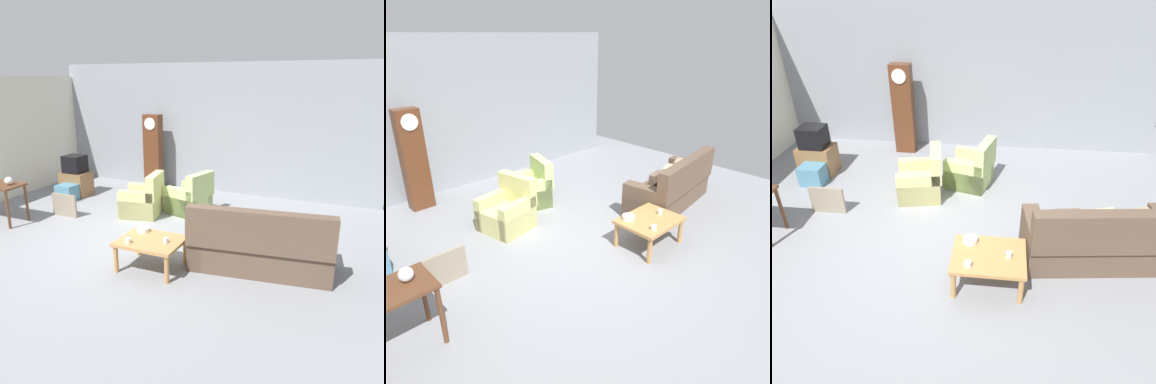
% 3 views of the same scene
% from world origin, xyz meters
% --- Properties ---
extents(ground_plane, '(10.40, 10.40, 0.00)m').
position_xyz_m(ground_plane, '(0.00, 0.00, 0.00)').
color(ground_plane, gray).
extents(garage_door_wall, '(8.40, 0.16, 3.20)m').
position_xyz_m(garage_door_wall, '(0.00, 3.60, 1.60)').
color(garage_door_wall, gray).
rests_on(garage_door_wall, ground_plane).
extents(couch_floral, '(2.19, 1.13, 1.04)m').
position_xyz_m(couch_floral, '(2.32, -0.31, 0.36)').
color(couch_floral, brown).
rests_on(couch_floral, ground_plane).
extents(armchair_olive_near, '(0.92, 0.89, 0.92)m').
position_xyz_m(armchair_olive_near, '(-0.54, 1.17, 0.31)').
color(armchair_olive_near, '#CCC67A').
rests_on(armchair_olive_near, ground_plane).
extents(armchair_olive_far, '(0.96, 0.94, 0.92)m').
position_xyz_m(armchair_olive_far, '(0.33, 1.68, 0.31)').
color(armchair_olive_far, '#BBD37C').
rests_on(armchair_olive_far, ground_plane).
extents(coffee_table_wood, '(0.96, 0.76, 0.47)m').
position_xyz_m(coffee_table_wood, '(0.79, -0.89, 0.40)').
color(coffee_table_wood, '#B27F47').
rests_on(coffee_table_wood, ground_plane).
extents(grandfather_clock, '(0.44, 0.30, 1.95)m').
position_xyz_m(grandfather_clock, '(-1.32, 3.07, 0.98)').
color(grandfather_clock, '#562D19').
rests_on(grandfather_clock, ground_plane).
extents(framed_picture_leaning, '(0.60, 0.05, 0.48)m').
position_xyz_m(framed_picture_leaning, '(-2.04, 0.45, 0.24)').
color(framed_picture_leaning, gray).
rests_on(framed_picture_leaning, ground_plane).
extents(glass_dome_cloche, '(0.16, 0.16, 0.16)m').
position_xyz_m(glass_dome_cloche, '(-2.72, -0.28, 0.88)').
color(glass_dome_cloche, silver).
rests_on(glass_dome_cloche, console_table_dark).
extents(cup_white_porcelain, '(0.09, 0.09, 0.08)m').
position_xyz_m(cup_white_porcelain, '(0.54, -1.14, 0.51)').
color(cup_white_porcelain, white).
rests_on(cup_white_porcelain, coffee_table_wood).
extents(cup_blue_rimmed, '(0.08, 0.08, 0.08)m').
position_xyz_m(cup_blue_rimmed, '(1.05, -0.90, 0.51)').
color(cup_blue_rimmed, silver).
rests_on(cup_blue_rimmed, coffee_table_wood).
extents(bowl_white_stacked, '(0.20, 0.20, 0.07)m').
position_xyz_m(bowl_white_stacked, '(0.53, -0.66, 0.50)').
color(bowl_white_stacked, white).
rests_on(bowl_white_stacked, coffee_table_wood).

